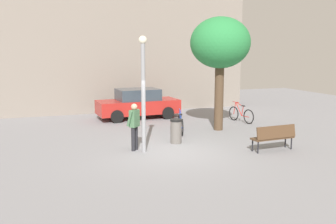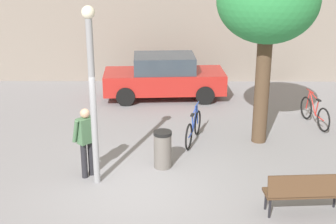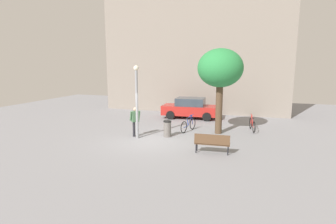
{
  "view_description": "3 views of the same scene",
  "coord_description": "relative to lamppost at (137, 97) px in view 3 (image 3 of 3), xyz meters",
  "views": [
    {
      "loc": [
        -4.15,
        -11.78,
        3.46
      ],
      "look_at": [
        0.0,
        0.3,
        1.36
      ],
      "focal_mm": 39.37,
      "sensor_mm": 36.0,
      "label": 1
    },
    {
      "loc": [
        0.8,
        -9.43,
        5.1
      ],
      "look_at": [
        0.73,
        0.58,
        1.6
      ],
      "focal_mm": 50.68,
      "sensor_mm": 36.0,
      "label": 2
    },
    {
      "loc": [
        5.31,
        -13.01,
        4.03
      ],
      "look_at": [
        0.78,
        0.64,
        1.5
      ],
      "focal_mm": 28.94,
      "sensor_mm": 36.0,
      "label": 3
    }
  ],
  "objects": [
    {
      "name": "park_bench",
      "position": [
        4.36,
        -1.36,
        -1.75
      ],
      "size": [
        1.63,
        0.57,
        0.92
      ],
      "color": "#513823",
      "rests_on": "ground_plane"
    },
    {
      "name": "person_by_lamppost",
      "position": [
        -0.26,
        0.31,
        -1.33
      ],
      "size": [
        0.57,
        0.59,
        1.67
      ],
      "color": "#232328",
      "rests_on": "ground_plane"
    },
    {
      "name": "building_facade",
      "position": [
        0.89,
        9.61,
        2.61
      ],
      "size": [
        15.66,
        2.0,
        9.82
      ],
      "primitive_type": "cube",
      "color": "gray",
      "rests_on": "ground_plane"
    },
    {
      "name": "ground_plane",
      "position": [
        0.89,
        -0.28,
        -2.3
      ],
      "size": [
        36.0,
        36.0,
        0.0
      ],
      "primitive_type": "plane",
      "color": "gray"
    },
    {
      "name": "lamppost",
      "position": [
        0.0,
        0.0,
        0.0
      ],
      "size": [
        0.28,
        0.28,
        3.98
      ],
      "color": "gray",
      "rests_on": "ground_plane"
    },
    {
      "name": "plaza_tree",
      "position": [
        4.12,
        2.46,
        1.47
      ],
      "size": [
        2.6,
        2.6,
        4.94
      ],
      "color": "#4E3A28",
      "rests_on": "ground_plane"
    },
    {
      "name": "parked_car_red",
      "position": [
        1.44,
        6.44,
        -1.52
      ],
      "size": [
        4.3,
        2.02,
        1.55
      ],
      "color": "#AD231E",
      "rests_on": "ground_plane"
    },
    {
      "name": "trash_bin",
      "position": [
        1.49,
        0.8,
        -1.83
      ],
      "size": [
        0.45,
        0.45,
        0.93
      ],
      "color": "#66605B",
      "rests_on": "ground_plane"
    },
    {
      "name": "bicycle_blue",
      "position": [
        2.3,
        2.43,
        -1.91
      ],
      "size": [
        0.52,
        1.76,
        0.97
      ],
      "color": "black",
      "rests_on": "ground_plane"
    },
    {
      "name": "bicycle_red",
      "position": [
        6.01,
        3.76,
        -1.91
      ],
      "size": [
        0.41,
        1.78,
        0.97
      ],
      "color": "black",
      "rests_on": "ground_plane"
    }
  ]
}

